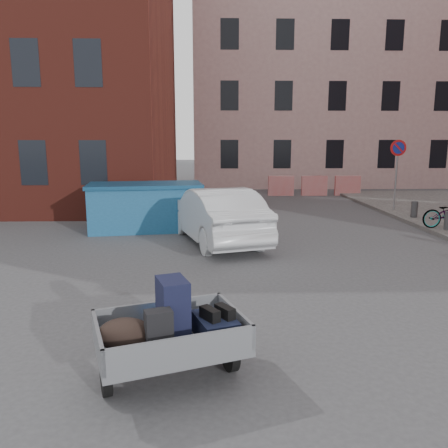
{
  "coord_description": "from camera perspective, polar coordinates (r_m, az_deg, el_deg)",
  "views": [
    {
      "loc": [
        -1.02,
        -6.94,
        2.7
      ],
      "look_at": [
        -0.78,
        1.53,
        1.1
      ],
      "focal_mm": 35.0,
      "sensor_mm": 36.0,
      "label": 1
    }
  ],
  "objects": [
    {
      "name": "ground",
      "position": [
        7.51,
        6.4,
        -10.43
      ],
      "size": [
        120.0,
        120.0,
        0.0
      ],
      "primitive_type": "plane",
      "color": "#38383A",
      "rests_on": "ground"
    },
    {
      "name": "building_brick",
      "position": [
        21.9,
        -24.73,
        21.1
      ],
      "size": [
        12.0,
        10.0,
        14.0
      ],
      "primitive_type": "cube",
      "color": "#591E16",
      "rests_on": "ground"
    },
    {
      "name": "building_pink",
      "position": [
        30.08,
        12.54,
        18.68
      ],
      "size": [
        16.0,
        8.0,
        14.0
      ],
      "primitive_type": "cube",
      "color": "#B78E8C",
      "rests_on": "ground"
    },
    {
      "name": "no_parking_sign",
      "position": [
        17.87,
        21.7,
        7.76
      ],
      "size": [
        0.6,
        0.09,
        2.65
      ],
      "color": "gray",
      "rests_on": "sidewalk"
    },
    {
      "name": "barriers",
      "position": [
        22.66,
        11.73,
        4.91
      ],
      "size": [
        4.7,
        0.18,
        1.0
      ],
      "color": "red",
      "rests_on": "ground"
    },
    {
      "name": "trailer",
      "position": [
        5.06,
        -7.17,
        -13.8
      ],
      "size": [
        1.87,
        1.98,
        1.2
      ],
      "rotation": [
        0.0,
        0.0,
        0.34
      ],
      "color": "black",
      "rests_on": "ground"
    },
    {
      "name": "dumpster",
      "position": [
        13.73,
        -10.18,
        2.27
      ],
      "size": [
        3.65,
        2.23,
        1.44
      ],
      "rotation": [
        0.0,
        0.0,
        0.14
      ],
      "color": "#1B5280",
      "rests_on": "ground"
    },
    {
      "name": "silver_car",
      "position": [
        11.86,
        -0.98,
        1.21
      ],
      "size": [
        2.83,
        4.77,
        1.49
      ],
      "primitive_type": "imported",
      "rotation": [
        0.0,
        0.0,
        3.44
      ],
      "color": "#B8BBC0",
      "rests_on": "ground"
    }
  ]
}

